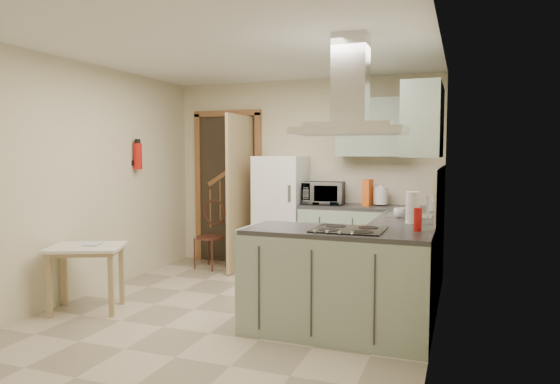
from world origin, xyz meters
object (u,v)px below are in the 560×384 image
at_px(peninsula, 337,282).
at_px(drop_leaf_table, 87,278).
at_px(fridge, 281,214).
at_px(extractor_hood, 350,131).
at_px(microwave, 324,193).
at_px(bentwood_chair, 210,237).

relative_size(peninsula, drop_leaf_table, 2.26).
bearing_deg(fridge, extractor_hood, -56.21).
xyz_separation_m(drop_leaf_table, microwave, (1.77, 2.21, 0.72)).
bearing_deg(microwave, peninsula, -77.03).
height_order(extractor_hood, bentwood_chair, extractor_hood).
bearing_deg(extractor_hood, drop_leaf_table, -174.95).
distance_m(peninsula, bentwood_chair, 2.83).
xyz_separation_m(peninsula, microwave, (-0.66, 1.99, 0.59)).
bearing_deg(bentwood_chair, fridge, 20.50).
height_order(peninsula, microwave, microwave).
height_order(fridge, extractor_hood, extractor_hood).
xyz_separation_m(peninsula, bentwood_chair, (-2.18, 1.81, -0.03)).
bearing_deg(drop_leaf_table, peninsula, -18.72).
bearing_deg(fridge, microwave, 0.66).
bearing_deg(microwave, fridge, 175.25).
xyz_separation_m(extractor_hood, drop_leaf_table, (-2.53, -0.22, -1.40)).
bearing_deg(peninsula, bentwood_chair, 140.24).
bearing_deg(fridge, drop_leaf_table, -118.76).
height_order(drop_leaf_table, microwave, microwave).
relative_size(bentwood_chair, microwave, 1.65).
height_order(fridge, peninsula, fridge).
distance_m(extractor_hood, drop_leaf_table, 2.90).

